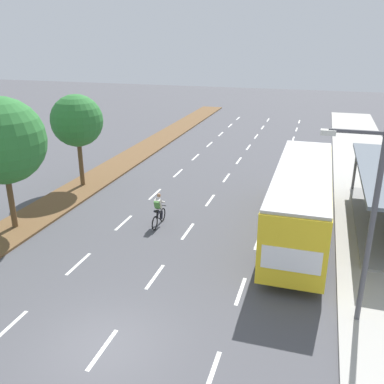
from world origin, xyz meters
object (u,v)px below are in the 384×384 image
(median_tree_second, at_px, (2,141))
(streetlight, at_px, (367,216))
(bus, at_px, (301,195))
(cyclist, at_px, (159,211))
(median_tree_third, at_px, (77,121))

(median_tree_second, xyz_separation_m, streetlight, (15.82, -2.83, -0.62))
(bus, xyz_separation_m, cyclist, (-6.88, -0.97, -1.28))
(cyclist, relative_size, median_tree_third, 0.32)
(median_tree_second, bearing_deg, bus, 14.09)
(cyclist, bearing_deg, median_tree_second, -160.06)
(median_tree_second, bearing_deg, streetlight, -10.15)
(median_tree_second, xyz_separation_m, median_tree_third, (-0.05, 6.58, -0.26))
(cyclist, xyz_separation_m, streetlight, (9.04, -5.29, 3.10))
(median_tree_third, bearing_deg, streetlight, -30.66)
(streetlight, bearing_deg, median_tree_third, 149.34)
(bus, relative_size, median_tree_second, 1.75)
(bus, height_order, median_tree_second, median_tree_second)
(median_tree_second, distance_m, median_tree_third, 6.58)
(bus, relative_size, cyclist, 6.20)
(median_tree_second, bearing_deg, cyclist, 19.94)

